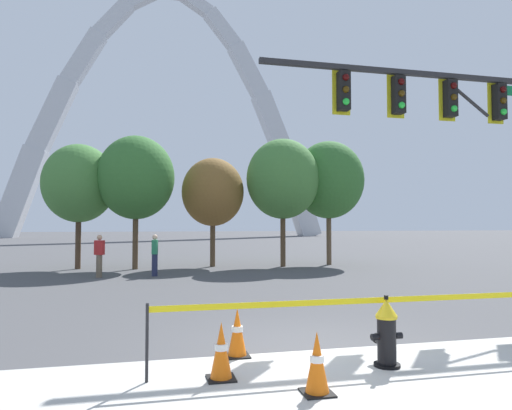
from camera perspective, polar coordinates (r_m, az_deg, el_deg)
The scene contains 15 objects.
ground_plane at distance 7.62m, azimuth 7.30°, elevation -17.49°, with size 240.00×240.00×0.00m, color #474749.
fire_hydrant at distance 6.83m, azimuth 16.01°, elevation -15.15°, with size 0.46×0.48×0.99m.
caution_tape_barrier at distance 6.80m, azimuth 14.69°, elevation -13.25°, with size 6.29×0.04×0.99m.
traffic_cone_by_hydrant at distance 5.67m, azimuth 7.65°, elevation -19.05°, with size 0.36×0.36×0.73m.
traffic_cone_mid_sidewalk at distance 6.12m, azimuth -4.38°, elevation -17.82°, with size 0.36×0.36×0.73m.
traffic_cone_curb_edge at distance 7.08m, azimuth -2.36°, elevation -15.69°, with size 0.36×0.36×0.73m.
traffic_signal_gantry at distance 12.45m, azimuth 24.80°, elevation 9.01°, with size 7.82×0.44×6.00m.
monument_arch at distance 75.57m, azimuth -10.89°, elevation 9.86°, with size 50.87×3.23×41.04m.
tree_far_left at distance 21.80m, azimuth -21.28°, elevation 2.53°, with size 3.18×3.18×5.56m.
tree_left_mid at distance 20.95m, azimuth -14.80°, elevation 3.32°, with size 3.38×3.38×5.92m.
tree_center_left at distance 21.57m, azimuth -5.43°, elevation 1.60°, with size 2.92×2.92×5.11m.
tree_center_right at distance 21.57m, azimuth 3.38°, elevation 3.26°, with size 3.44×3.44×6.02m.
tree_right_mid at distance 22.82m, azimuth 9.07°, elevation 3.10°, with size 3.48×3.48×6.09m.
pedestrian_walking_left at distance 17.94m, azimuth -12.57°, elevation -6.09°, with size 0.25×0.37×1.59m.
pedestrian_standing_center at distance 18.07m, azimuth -19.03°, elevation -5.99°, with size 0.39×0.34×1.59m.
Camera 1 is at (-2.53, -6.90, 1.98)m, focal length 31.93 mm.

